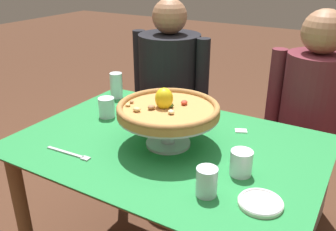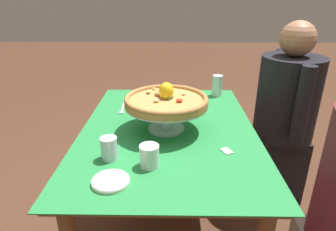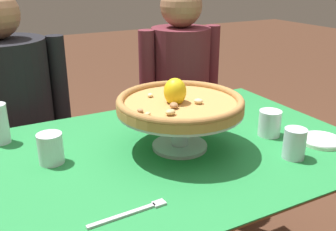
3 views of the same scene
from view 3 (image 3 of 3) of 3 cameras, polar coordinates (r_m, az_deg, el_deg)
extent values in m
cylinder|color=brown|center=(1.63, -22.71, -15.36)|extent=(0.06, 0.06, 0.69)
cylinder|color=brown|center=(1.96, 9.67, -7.42)|extent=(0.06, 0.06, 0.69)
cube|color=brown|center=(1.27, 1.14, -5.36)|extent=(1.18, 0.82, 0.02)
cube|color=#237F3D|center=(1.27, 1.14, -4.78)|extent=(1.22, 0.86, 0.00)
cylinder|color=#B7B7C1|center=(1.26, 1.74, -4.52)|extent=(0.18, 0.18, 0.01)
cylinder|color=#B7B7C1|center=(1.24, 1.77, -1.89)|extent=(0.05, 0.05, 0.11)
cylinder|color=#B7B7C1|center=(1.21, 1.80, 0.75)|extent=(0.40, 0.40, 0.01)
cylinder|color=#BC8447|center=(1.21, 1.81, 1.50)|extent=(0.40, 0.40, 0.03)
torus|color=#A6743E|center=(1.20, 1.82, 2.27)|extent=(0.40, 0.40, 0.02)
ellipsoid|color=#996B42|center=(1.11, -4.15, 0.73)|extent=(0.02, 0.02, 0.01)
ellipsoid|color=#4C7533|center=(1.21, 1.78, 2.60)|extent=(0.04, 0.03, 0.02)
ellipsoid|color=tan|center=(1.09, 0.37, 0.51)|extent=(0.03, 0.03, 0.02)
ellipsoid|color=#4C7533|center=(1.21, 0.47, 2.54)|extent=(0.02, 0.02, 0.01)
ellipsoid|color=beige|center=(1.18, 4.54, 2.15)|extent=(0.04, 0.04, 0.02)
ellipsoid|color=tan|center=(1.20, 1.68, 2.36)|extent=(0.03, 0.03, 0.01)
ellipsoid|color=#996B42|center=(1.14, 0.87, 1.52)|extent=(0.03, 0.04, 0.02)
ellipsoid|color=tan|center=(1.08, -3.01, 0.23)|extent=(0.03, 0.02, 0.01)
ellipsoid|color=#C63D28|center=(1.27, 1.88, 3.53)|extent=(0.03, 0.04, 0.02)
ellipsoid|color=beige|center=(1.24, -2.66, 3.04)|extent=(0.03, 0.03, 0.01)
ellipsoid|color=yellow|center=(1.18, 1.05, 3.56)|extent=(0.09, 0.09, 0.09)
cylinder|color=white|center=(1.38, 14.83, -1.10)|extent=(0.08, 0.08, 0.09)
cylinder|color=silver|center=(1.40, 14.72, -2.18)|extent=(0.07, 0.07, 0.03)
cylinder|color=silver|center=(1.24, 18.23, -3.96)|extent=(0.07, 0.07, 0.10)
cylinder|color=silver|center=(1.25, 18.16, -4.52)|extent=(0.06, 0.06, 0.07)
cylinder|color=silver|center=(1.41, -23.63, -2.55)|extent=(0.06, 0.06, 0.06)
cylinder|color=silver|center=(1.20, -17.01, -4.69)|extent=(0.08, 0.08, 0.09)
cylinder|color=silver|center=(1.21, -16.88, -5.76)|extent=(0.07, 0.07, 0.04)
cylinder|color=silver|center=(1.40, 21.75, -3.52)|extent=(0.14, 0.14, 0.01)
torus|color=white|center=(1.39, 21.78, -3.29)|extent=(0.14, 0.14, 0.01)
cube|color=#B7B7C1|center=(0.94, -6.81, -14.53)|extent=(0.18, 0.02, 0.01)
cube|color=#B7B7C1|center=(0.98, -1.36, -12.88)|extent=(0.03, 0.03, 0.01)
cube|color=white|center=(1.57, 3.65, 0.58)|extent=(0.06, 0.05, 0.00)
cube|color=black|center=(2.03, -20.76, -11.21)|extent=(0.29, 0.33, 0.46)
cylinder|color=black|center=(1.83, -22.72, 2.14)|extent=(0.39, 0.39, 0.53)
cylinder|color=black|center=(1.84, -15.82, 4.41)|extent=(0.08, 0.08, 0.45)
cube|color=gray|center=(2.24, 1.68, -7.04)|extent=(0.29, 0.33, 0.43)
cylinder|color=maroon|center=(2.05, 1.83, 5.24)|extent=(0.31, 0.31, 0.55)
sphere|color=#9E7051|center=(1.98, 1.96, 15.92)|extent=(0.21, 0.21, 0.21)
cylinder|color=maroon|center=(1.96, -3.13, 5.73)|extent=(0.08, 0.08, 0.47)
cylinder|color=maroon|center=(2.14, 6.41, 6.89)|extent=(0.08, 0.08, 0.47)
camera|label=1|loc=(1.24, 71.06, 14.11)|focal=38.51mm
camera|label=2|loc=(2.13, 35.66, 19.73)|focal=30.97mm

